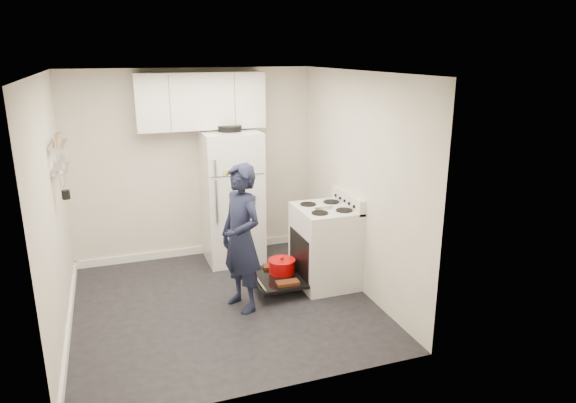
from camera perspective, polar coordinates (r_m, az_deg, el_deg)
name	(u,v)px	position (r m, az deg, el deg)	size (l,w,h in m)	color
room	(217,200)	(5.41, -7.94, 0.22)	(3.21, 3.21, 2.51)	black
electric_range	(324,246)	(6.13, 4.02, -5.00)	(0.66, 0.76, 1.10)	silver
open_oven_door	(280,272)	(6.10, -0.94, -7.82)	(0.55, 0.70, 0.24)	black
refrigerator	(232,197)	(6.75, -6.25, 0.55)	(0.72, 0.74, 1.80)	silver
upper_cabinets	(201,101)	(6.63, -9.69, 10.97)	(1.60, 0.33, 0.70)	silver
wall_shelf_rack	(60,157)	(5.68, -24.05, 4.56)	(0.14, 0.60, 0.61)	#B2B2B7
person	(241,238)	(5.45, -5.22, -4.09)	(0.58, 0.38, 1.60)	#161A32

